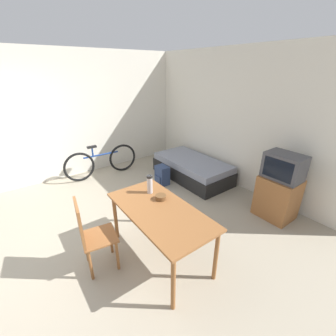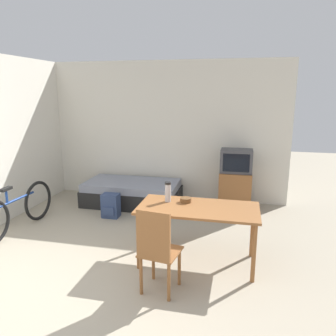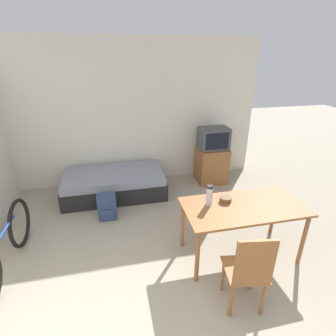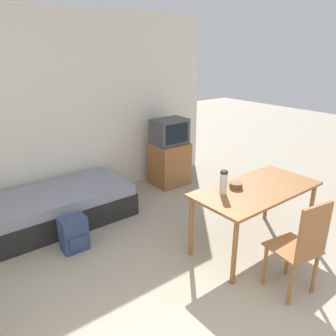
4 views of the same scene
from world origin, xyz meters
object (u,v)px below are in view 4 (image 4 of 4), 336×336
Objects in this scene: thermos_flask at (224,181)px; mate_bowl at (236,185)px; dining_table at (256,195)px; daybed at (62,206)px; wooden_chair at (302,245)px; backpack at (74,234)px; tv at (170,154)px.

thermos_flask reaches higher than mate_bowl.
thermos_flask is at bearing 163.36° from dining_table.
wooden_chair is (1.19, -2.70, 0.32)m from daybed.
wooden_chair is at bearing -55.83° from backpack.
thermos_flask is (1.11, -1.81, 0.66)m from daybed.
mate_bowl reaches higher than backpack.
dining_table is at bearing -16.64° from thermos_flask.
thermos_flask is at bearing 95.42° from wooden_chair.
wooden_chair is (-0.32, -0.77, -0.12)m from dining_table.
dining_table reaches higher than daybed.
wooden_chair reaches higher than daybed.
tv is at bearing 4.08° from daybed.
thermos_flask is (-0.82, -1.94, 0.35)m from tv.
daybed is at bearing 79.08° from backpack.
daybed is 4.36× the size of backpack.
backpack is (-1.25, 1.08, -0.68)m from thermos_flask.
dining_table is 2.10m from backpack.
mate_bowl is at bearing 5.32° from thermos_flask.
tv is 2.93m from wooden_chair.
daybed is 2.30m from mate_bowl.
thermos_flask reaches higher than backpack.
backpack is at bearing 139.30° from thermos_flask.
wooden_chair is (-0.73, -2.84, 0.01)m from tv.
mate_bowl reaches higher than dining_table.
thermos_flask is at bearing -40.70° from backpack.
mate_bowl is (1.34, -1.79, 0.55)m from daybed.
backpack is at bearing 124.17° from wooden_chair.
daybed is 1.62× the size of tv.
wooden_chair reaches higher than dining_table.
daybed is 1.23× the size of dining_table.
daybed is 1.86× the size of wooden_chair.
dining_table is 5.67× the size of thermos_flask.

